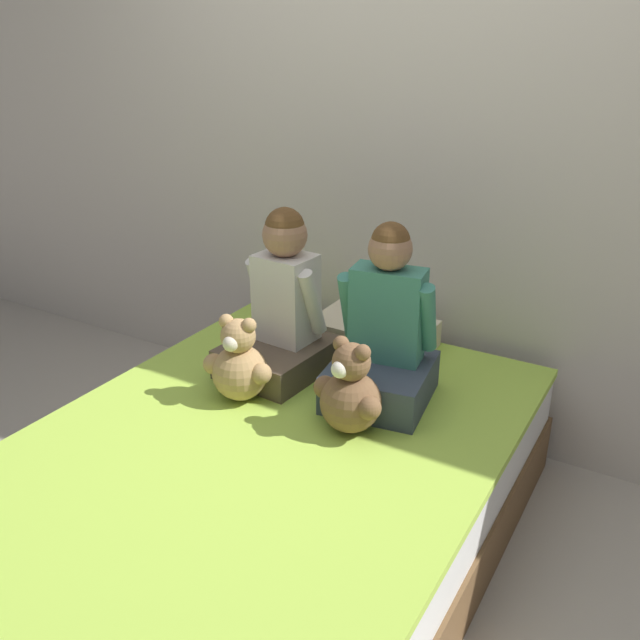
# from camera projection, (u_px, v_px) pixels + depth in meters

# --- Properties ---
(ground_plane) EXTENTS (14.00, 14.00, 0.00)m
(ground_plane) POSITION_uv_depth(u_px,v_px,m) (269.00, 545.00, 2.39)
(ground_plane) COLOR #B2A899
(wall_behind_bed) EXTENTS (8.00, 0.06, 2.50)m
(wall_behind_bed) POSITION_uv_depth(u_px,v_px,m) (409.00, 143.00, 2.73)
(wall_behind_bed) COLOR beige
(wall_behind_bed) RESTS_ON ground_plane
(bed) EXTENTS (1.45, 1.94, 0.46)m
(bed) POSITION_uv_depth(u_px,v_px,m) (267.00, 493.00, 2.30)
(bed) COLOR brown
(bed) RESTS_ON ground_plane
(child_on_left) EXTENTS (0.37, 0.42, 0.63)m
(child_on_left) POSITION_uv_depth(u_px,v_px,m) (282.00, 310.00, 2.56)
(child_on_left) COLOR brown
(child_on_left) RESTS_ON bed
(child_on_right) EXTENTS (0.39, 0.41, 0.64)m
(child_on_right) POSITION_uv_depth(u_px,v_px,m) (384.00, 338.00, 2.36)
(child_on_right) COLOR #384251
(child_on_right) RESTS_ON bed
(teddy_bear_held_by_left_child) EXTENTS (0.26, 0.20, 0.32)m
(teddy_bear_held_by_left_child) POSITION_uv_depth(u_px,v_px,m) (239.00, 364.00, 2.38)
(teddy_bear_held_by_left_child) COLOR tan
(teddy_bear_held_by_left_child) RESTS_ON bed
(teddy_bear_held_by_right_child) EXTENTS (0.27, 0.20, 0.32)m
(teddy_bear_held_by_right_child) POSITION_uv_depth(u_px,v_px,m) (350.00, 393.00, 2.19)
(teddy_bear_held_by_right_child) COLOR brown
(teddy_bear_held_by_right_child) RESTS_ON bed
(pillow_at_headboard) EXTENTS (0.48, 0.29, 0.11)m
(pillow_at_headboard) POSITION_uv_depth(u_px,v_px,m) (374.00, 333.00, 2.81)
(pillow_at_headboard) COLOR beige
(pillow_at_headboard) RESTS_ON bed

